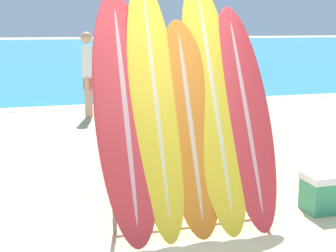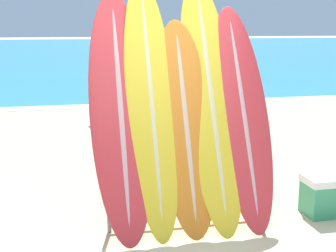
{
  "view_description": "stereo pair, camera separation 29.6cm",
  "coord_description": "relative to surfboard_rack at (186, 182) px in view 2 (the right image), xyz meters",
  "views": [
    {
      "loc": [
        -1.2,
        -3.51,
        1.94
      ],
      "look_at": [
        0.22,
        1.4,
        0.84
      ],
      "focal_mm": 50.0,
      "sensor_mm": 36.0,
      "label": 1
    },
    {
      "loc": [
        -0.91,
        -3.58,
        1.94
      ],
      "look_at": [
        0.22,
        1.4,
        0.84
      ],
      "focal_mm": 50.0,
      "sensor_mm": 36.0,
      "label": 2
    }
  ],
  "objects": [
    {
      "name": "surfboard_rack",
      "position": [
        0.0,
        0.0,
        0.0
      ],
      "size": [
        1.55,
        0.04,
        0.82
      ],
      "color": "slate",
      "rests_on": "ground_plane"
    },
    {
      "name": "person_far_right",
      "position": [
        0.29,
        3.9,
        0.49
      ],
      "size": [
        0.25,
        0.29,
        1.72
      ],
      "rotation": [
        0.0,
        0.0,
        4.27
      ],
      "color": "beige",
      "rests_on": "ground_plane"
    },
    {
      "name": "ocean_water",
      "position": [
        -0.22,
        36.5,
        -0.44
      ],
      "size": [
        120.0,
        60.0,
        0.01
      ],
      "color": "teal",
      "rests_on": "ground_plane"
    },
    {
      "name": "surfboard_slot_3",
      "position": [
        0.29,
        0.17,
        0.77
      ],
      "size": [
        0.55,
        1.27,
        2.44
      ],
      "color": "yellow",
      "rests_on": "ground_plane"
    },
    {
      "name": "surfboard_slot_0",
      "position": [
        -0.61,
        0.14,
        0.7
      ],
      "size": [
        0.59,
        1.15,
        2.28
      ],
      "color": "red",
      "rests_on": "ground_plane"
    },
    {
      "name": "person_mid_beach",
      "position": [
        1.21,
        3.36,
        0.42
      ],
      "size": [
        0.27,
        0.24,
        1.58
      ],
      "rotation": [
        0.0,
        0.0,
        5.75
      ],
      "color": "tan",
      "rests_on": "ground_plane"
    },
    {
      "name": "surfboard_slot_4",
      "position": [
        0.6,
        0.1,
        0.63
      ],
      "size": [
        0.53,
        1.13,
        2.15
      ],
      "color": "red",
      "rests_on": "ground_plane"
    },
    {
      "name": "surfboard_slot_1",
      "position": [
        -0.31,
        0.15,
        0.77
      ],
      "size": [
        0.49,
        1.19,
        2.42
      ],
      "color": "yellow",
      "rests_on": "ground_plane"
    },
    {
      "name": "surfboard_slot_2",
      "position": [
        0.01,
        0.06,
        0.56
      ],
      "size": [
        0.56,
        0.97,
        2.01
      ],
      "color": "orange",
      "rests_on": "ground_plane"
    },
    {
      "name": "person_near_water",
      "position": [
        -0.3,
        5.94,
        0.55
      ],
      "size": [
        0.25,
        0.3,
        1.81
      ],
      "rotation": [
        0.0,
        0.0,
        1.2
      ],
      "color": "tan",
      "rests_on": "ground_plane"
    },
    {
      "name": "cooler_box",
      "position": [
        1.56,
        -0.06,
        -0.23
      ],
      "size": [
        0.61,
        0.34,
        0.41
      ],
      "color": "#389366",
      "rests_on": "ground_plane"
    },
    {
      "name": "person_far_left",
      "position": [
        1.45,
        2.23,
        0.52
      ],
      "size": [
        0.3,
        0.27,
        1.76
      ],
      "rotation": [
        0.0,
        0.0,
        3.69
      ],
      "color": "beige",
      "rests_on": "ground_plane"
    }
  ]
}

